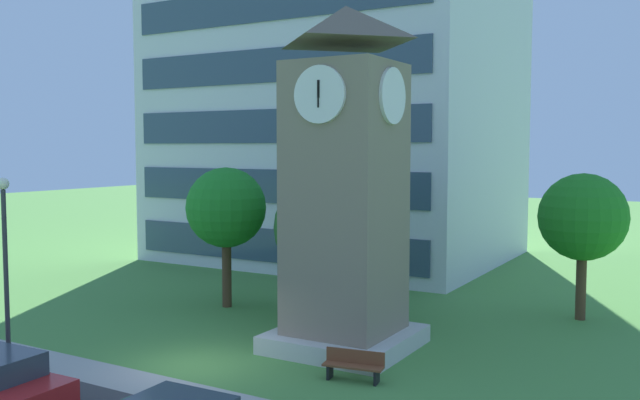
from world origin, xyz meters
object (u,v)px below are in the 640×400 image
park_bench (354,365)px  clock_tower (345,197)px  street_lamp (5,253)px  tree_by_building (583,218)px  tree_streetside (328,228)px  tree_near_tower (226,208)px

park_bench → clock_tower: bearing=122.7°
park_bench → street_lamp: bearing=-153.2°
tree_by_building → tree_streetside: bearing=-153.8°
tree_by_building → park_bench: bearing=-112.1°
tree_streetside → tree_near_tower: size_ratio=0.97×
tree_near_tower → tree_streetside: bearing=11.5°
park_bench → tree_streetside: 8.57m
street_lamp → tree_near_tower: tree_near_tower is taller
clock_tower → tree_near_tower: clock_tower is taller
tree_near_tower → tree_by_building: bearing=21.6°
clock_tower → tree_near_tower: size_ratio=1.91×
clock_tower → tree_near_tower: 7.87m
clock_tower → park_bench: clock_tower is taller
park_bench → tree_near_tower: tree_near_tower is taller
street_lamp → tree_streetside: street_lamp is taller
clock_tower → tree_by_building: (6.27, 8.19, -1.10)m
street_lamp → park_bench: bearing=26.8°
clock_tower → street_lamp: (-7.54, -7.52, -1.51)m
clock_tower → tree_by_building: size_ratio=1.97×
tree_near_tower → street_lamp: bearing=-91.4°
clock_tower → park_bench: size_ratio=6.21×
street_lamp → clock_tower: bearing=45.0°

